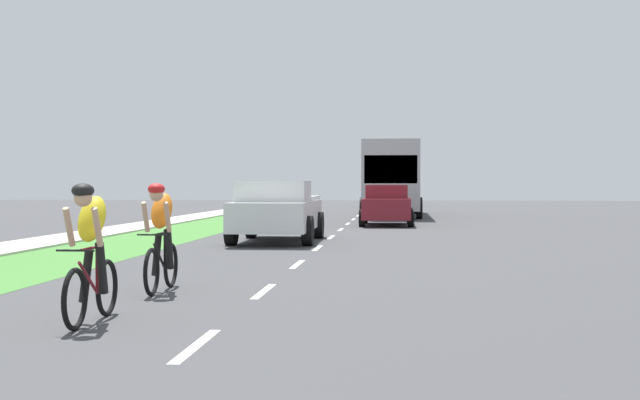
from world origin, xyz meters
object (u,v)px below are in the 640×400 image
at_px(cyclist_trailing, 161,236).
at_px(bus_silver, 392,175).
at_px(pickup_white, 277,211).
at_px(sedan_maroon, 387,205).
at_px(cyclist_lead, 90,252).
at_px(suv_dark_green, 388,193).

bearing_deg(cyclist_trailing, bus_silver, 84.18).
xyz_separation_m(pickup_white, sedan_maroon, (2.83, 9.77, -0.06)).
xyz_separation_m(cyclist_lead, suv_dark_green, (2.80, 50.59, 0.14)).
bearing_deg(bus_silver, cyclist_lead, -95.34).
bearing_deg(cyclist_trailing, suv_dark_green, 86.66).
bearing_deg(cyclist_trailing, cyclist_lead, -90.21).
distance_m(cyclist_trailing, bus_silver, 30.82).
height_order(sedan_maroon, suv_dark_green, suv_dark_green).
distance_m(cyclist_lead, suv_dark_green, 50.66).
bearing_deg(cyclist_lead, cyclist_trailing, 89.79).
bearing_deg(cyclist_lead, sedan_maroon, 82.72).
xyz_separation_m(sedan_maroon, bus_silver, (0.11, 9.89, 1.21)).
distance_m(sedan_maroon, suv_dark_green, 26.94).
distance_m(cyclist_trailing, pickup_white, 10.98).
xyz_separation_m(cyclist_lead, sedan_maroon, (3.02, 23.65, -0.04)).
relative_size(cyclist_trailing, sedan_maroon, 0.40).
bearing_deg(cyclist_lead, bus_silver, 84.66).
distance_m(pickup_white, bus_silver, 19.92).
relative_size(pickup_white, bus_silver, 0.44).
height_order(bus_silver, suv_dark_green, bus_silver).
bearing_deg(cyclist_trailing, sedan_maroon, 81.74).
bearing_deg(sedan_maroon, cyclist_trailing, -98.26).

